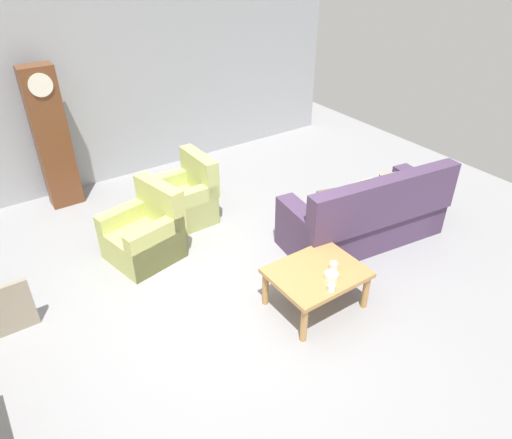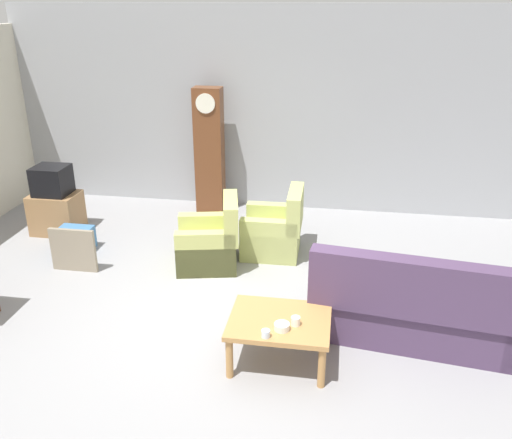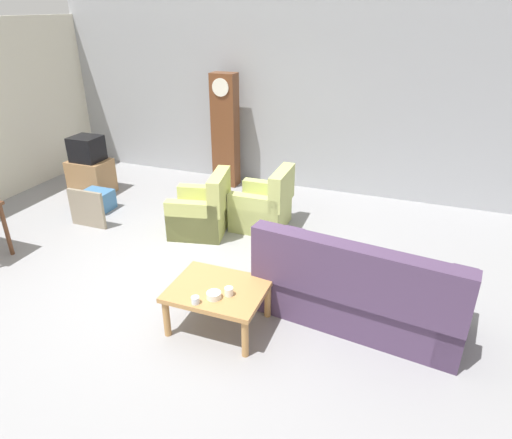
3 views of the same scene
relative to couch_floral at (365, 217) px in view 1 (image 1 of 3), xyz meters
name	(u,v)px [view 1 (image 1 of 3)]	position (x,y,z in m)	size (l,w,h in m)	color
ground_plane	(226,298)	(-2.07, 0.04, -0.36)	(10.40, 10.40, 0.00)	gray
garage_door_wall	(95,79)	(-2.07, 3.64, 1.24)	(8.40, 0.16, 3.20)	#9EA0A5
couch_floral	(365,217)	(0.00, 0.00, 0.00)	(2.20, 1.14, 1.04)	#4C3856
armchair_olive_near	(145,235)	(-2.46, 1.28, -0.05)	(0.93, 0.91, 0.92)	#B7BC66
armchair_olive_far	(184,200)	(-1.67, 1.78, -0.05)	(0.80, 0.77, 0.92)	#B6BE6D
coffee_table_wood	(317,276)	(-1.33, -0.59, 0.04)	(0.96, 0.76, 0.47)	#B27F47
grandfather_clock	(52,139)	(-2.92, 3.20, 0.65)	(0.44, 0.30, 2.01)	brown
framed_picture_leaning	(2,312)	(-4.15, 0.84, -0.07)	(0.60, 0.05, 0.58)	gray
cup_white_porcelain	(334,266)	(-1.17, -0.66, 0.15)	(0.09, 0.09, 0.08)	white
cup_blue_rimmed	(331,288)	(-1.42, -0.90, 0.15)	(0.08, 0.08, 0.07)	silver
bowl_white_stacked	(331,276)	(-1.29, -0.76, 0.14)	(0.14, 0.14, 0.06)	white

